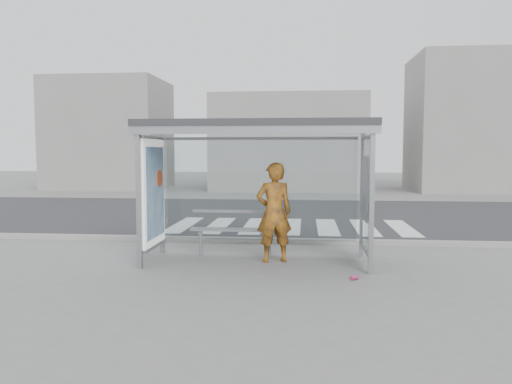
% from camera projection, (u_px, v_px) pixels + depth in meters
% --- Properties ---
extents(ground, '(80.00, 80.00, 0.00)m').
position_uv_depth(ground, '(257.00, 262.00, 9.30)').
color(ground, slate).
rests_on(ground, ground).
extents(road, '(30.00, 10.00, 0.01)m').
position_uv_depth(road, '(277.00, 215.00, 16.24)').
color(road, '#2A292C').
rests_on(road, ground).
extents(curb, '(30.00, 0.18, 0.12)m').
position_uv_depth(curb, '(265.00, 241.00, 11.23)').
color(curb, gray).
rests_on(curb, ground).
extents(crosswalk, '(6.55, 3.00, 0.00)m').
position_uv_depth(crosswalk, '(291.00, 226.00, 13.72)').
color(crosswalk, silver).
rests_on(crosswalk, ground).
extents(bus_shelter, '(4.25, 1.65, 2.62)m').
position_uv_depth(bus_shelter, '(237.00, 156.00, 9.24)').
color(bus_shelter, gray).
rests_on(bus_shelter, ground).
extents(building_left, '(6.00, 5.00, 6.00)m').
position_uv_depth(building_left, '(110.00, 134.00, 27.89)').
color(building_left, gray).
rests_on(building_left, ground).
extents(building_center, '(8.00, 5.00, 5.00)m').
position_uv_depth(building_center, '(289.00, 143.00, 26.95)').
color(building_center, gray).
rests_on(building_center, ground).
extents(building_right, '(5.00, 5.00, 7.00)m').
position_uv_depth(building_right, '(462.00, 124.00, 25.98)').
color(building_right, gray).
rests_on(building_right, ground).
extents(person, '(0.78, 0.62, 1.86)m').
position_uv_depth(person, '(274.00, 212.00, 9.29)').
color(person, '#C06512').
rests_on(person, ground).
extents(bench, '(1.75, 0.31, 0.90)m').
position_uv_depth(bench, '(235.00, 229.00, 9.81)').
color(bench, gray).
rests_on(bench, ground).
extents(soda_can, '(0.15, 0.14, 0.07)m').
position_uv_depth(soda_can, '(354.00, 278.00, 8.03)').
color(soda_can, '#E4437F').
rests_on(soda_can, ground).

